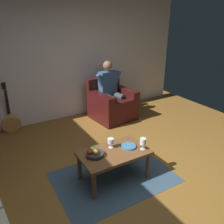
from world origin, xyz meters
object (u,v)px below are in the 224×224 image
wine_glass_near (111,141)px  decorative_dish (129,146)px  wine_glass_far (143,142)px  guitar (11,122)px  armchair (112,104)px  coffee_table (114,156)px  person_seated (111,88)px  fruit_bowl (94,153)px

wine_glass_near → decorative_dish: bearing=152.1°
wine_glass_near → wine_glass_far: wine_glass_far is taller
guitar → wine_glass_far: guitar is taller
armchair → coffee_table: (1.06, 1.83, 0.05)m
armchair → person_seated: size_ratio=0.73×
person_seated → guitar: size_ratio=1.27×
person_seated → wine_glass_near: 2.05m
wine_glass_far → fruit_bowl: size_ratio=0.72×
wine_glass_near → coffee_table: bearing=81.2°
person_seated → wine_glass_far: person_seated is taller
person_seated → guitar: (2.06, -0.37, -0.46)m
person_seated → guitar: 2.14m
person_seated → wine_glass_near: bearing=53.2°
fruit_bowl → decorative_dish: bearing=174.8°
armchair → fruit_bowl: size_ratio=3.88×
person_seated → fruit_bowl: bearing=47.7°
fruit_bowl → decorative_dish: size_ratio=1.12×
wine_glass_near → guitar: bearing=-64.5°
wine_glass_far → person_seated: bearing=-108.5°
coffee_table → decorative_dish: 0.26m
guitar → wine_glass_far: (-1.38, 2.40, 0.33)m
person_seated → fruit_bowl: 2.27m
guitar → wine_glass_far: size_ratio=5.79×
guitar → decorative_dish: guitar is taller
wine_glass_near → armchair: bearing=-121.4°
coffee_table → decorative_dish: bearing=179.4°
person_seated → decorative_dish: 2.06m
coffee_table → wine_glass_near: wine_glass_near is taller
coffee_table → wine_glass_far: size_ratio=5.59×
person_seated → guitar: person_seated is taller
person_seated → decorative_dish: person_seated is taller
person_seated → fruit_bowl: (1.34, 1.83, -0.21)m
coffee_table → guitar: guitar is taller
person_seated → wine_glass_far: 2.14m
wine_glass_far → decorative_dish: bearing=-47.7°
armchair → fruit_bowl: armchair is taller
guitar → fruit_bowl: (-0.72, 2.20, 0.26)m
decorative_dish → wine_glass_near: bearing=-27.9°
armchair → wine_glass_far: size_ratio=5.36×
wine_glass_far → guitar: bearing=-60.1°
fruit_bowl → armchair: bearing=-126.9°
wine_glass_near → wine_glass_far: 0.45m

